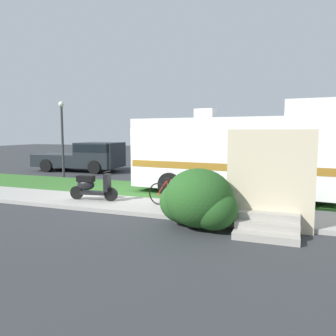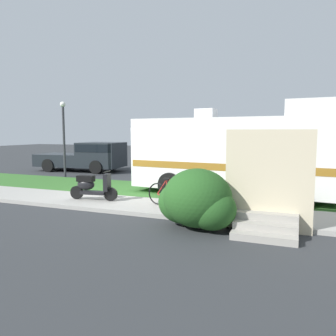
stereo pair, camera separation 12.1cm
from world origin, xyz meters
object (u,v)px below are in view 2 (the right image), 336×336
Objects in this scene: motorhome_rv at (237,153)px; street_lamp_post at (64,131)px; bicycle at (171,194)px; pickup_truck_near at (89,156)px; scooter at (92,186)px; bottle_green at (273,209)px.

street_lamp_post is at bearing 167.66° from motorhome_rv.
bicycle is (-1.45, -2.80, -1.08)m from motorhome_rv.
pickup_truck_near reaches higher than bicycle.
motorhome_rv is at bearing 33.64° from scooter.
scooter is 9.20m from pickup_truck_near.
pickup_truck_near is (-5.30, 7.50, 0.35)m from scooter.
scooter is 0.43× the size of street_lamp_post.
scooter is at bearing -44.53° from street_lamp_post.
bicycle is 11.03m from pickup_truck_near.
bicycle is at bearing -31.97° from street_lamp_post.
street_lamp_post reaches higher than motorhome_rv.
street_lamp_post is at bearing -81.44° from pickup_truck_near.
motorhome_rv is at bearing -12.34° from street_lamp_post.
motorhome_rv is 3.22m from bottle_green.
bicycle is 2.89m from bottle_green.
motorhome_rv is 3.33m from bicycle.
pickup_truck_near reaches higher than scooter.
scooter is 5.67m from bottle_green.
scooter is 5.78× the size of bottle_green.
motorhome_rv reaches higher than bottle_green.
bicycle is at bearing -42.77° from pickup_truck_near.
scooter is at bearing -179.55° from bicycle.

